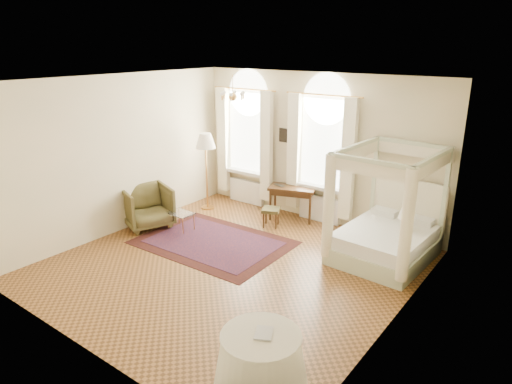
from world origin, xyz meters
TOP-DOWN VIEW (x-y plane):
  - ground at (0.00, 0.00)m, footprint 6.00×6.00m
  - room_walls at (0.00, 0.00)m, footprint 6.00×6.00m
  - window_left at (-1.90, 2.87)m, footprint 1.62×0.27m
  - window_right at (0.20, 2.87)m, footprint 1.62×0.27m
  - chandelier at (-0.90, 1.20)m, footprint 0.51×0.45m
  - wall_pictures at (0.09, 2.97)m, footprint 2.54×0.03m
  - canopy_bed at (2.11, 1.94)m, footprint 1.70×2.04m
  - nightstand at (2.45, 2.27)m, footprint 0.45×0.42m
  - nightstand_lamp at (2.37, 2.26)m, footprint 0.31×0.31m
  - writing_desk at (-0.37, 2.62)m, footprint 1.16×0.85m
  - laptop at (-0.64, 2.55)m, footprint 0.34×0.26m
  - stool at (-0.50, 1.98)m, footprint 0.49×0.49m
  - armchair at (-2.70, 0.36)m, footprint 1.28×1.26m
  - coffee_table at (-1.98, 0.66)m, footprint 0.59×0.43m
  - floor_lamp at (-2.43, 2.00)m, footprint 0.48×0.48m
  - oriental_rug at (-0.94, 0.55)m, footprint 3.02×2.20m
  - side_table at (2.30, -2.23)m, footprint 1.14×1.14m
  - book at (2.23, -2.24)m, footprint 0.29×0.32m

SIDE VIEW (x-z plane):
  - ground at x=0.00m, z-range 0.00..0.00m
  - oriental_rug at x=-0.94m, z-range 0.00..0.01m
  - nightstand at x=2.45m, z-range 0.00..0.56m
  - coffee_table at x=-1.98m, z-range 0.15..0.54m
  - stool at x=-0.50m, z-range 0.14..0.56m
  - side_table at x=2.30m, z-range -0.01..0.77m
  - armchair at x=-2.70m, z-range 0.00..0.91m
  - canopy_bed at x=2.11m, z-range -0.58..1.53m
  - writing_desk at x=-0.37m, z-range 0.28..1.06m
  - book at x=2.23m, z-range 0.77..0.80m
  - laptop at x=-0.64m, z-range 0.78..0.80m
  - nightstand_lamp at x=2.37m, z-range 0.64..1.09m
  - window_left at x=-1.90m, z-range -0.16..3.13m
  - window_right at x=0.20m, z-range -0.16..3.13m
  - floor_lamp at x=-2.43m, z-range 0.66..2.52m
  - wall_pictures at x=0.09m, z-range 1.70..2.09m
  - room_walls at x=0.00m, z-range -1.02..4.98m
  - chandelier at x=-0.90m, z-range 2.66..3.16m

